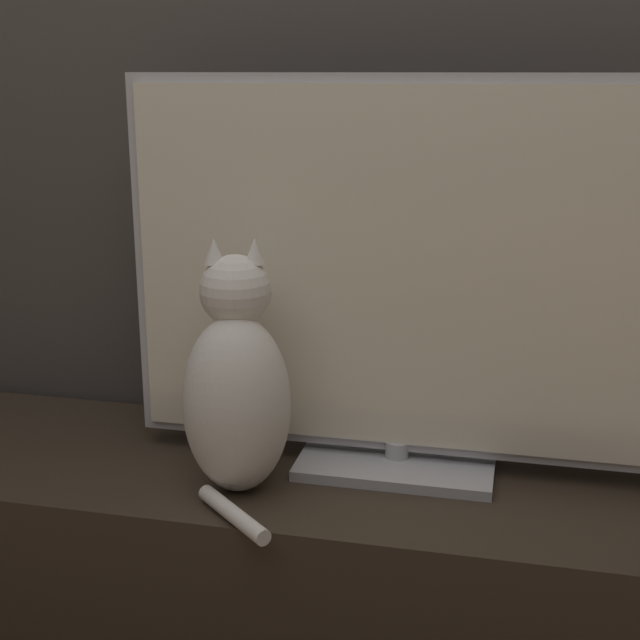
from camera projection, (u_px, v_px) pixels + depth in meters
wall_back at (297, 9)px, 1.75m from camera, size 4.80×0.05×2.60m
tv_stand at (264, 570)px, 1.77m from camera, size 1.54×0.49×0.45m
tv at (402, 284)px, 1.61m from camera, size 1.03×0.22×0.73m
cat at (237, 388)px, 1.57m from camera, size 0.23×0.31×0.45m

